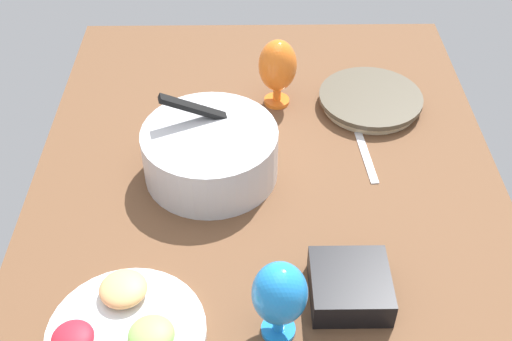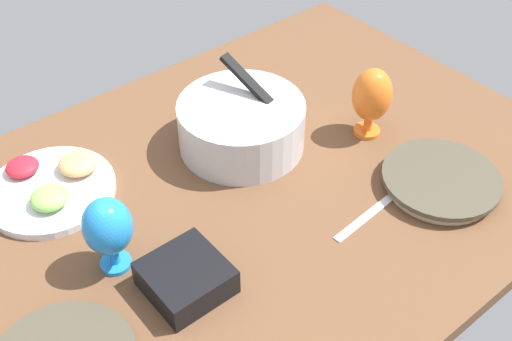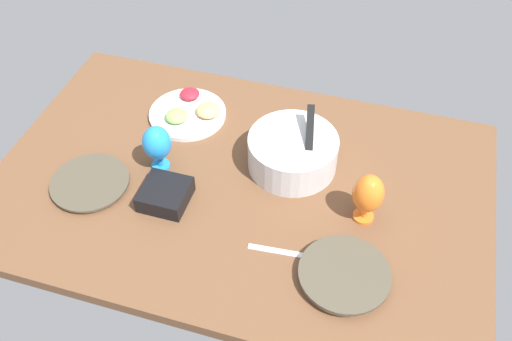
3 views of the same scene
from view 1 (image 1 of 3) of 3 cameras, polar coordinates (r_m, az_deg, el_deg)
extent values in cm
cube|color=brown|center=(135.60, 1.12, -4.87)|extent=(160.00, 104.00, 4.00)
cylinder|color=beige|center=(165.70, 10.03, 5.94)|extent=(23.78, 23.78, 2.00)
cylinder|color=#494233|center=(164.78, 10.09, 6.39)|extent=(25.85, 25.85, 1.20)
cylinder|color=silver|center=(140.74, -4.04, 1.54)|extent=(29.42, 29.42, 11.65)
cylinder|color=white|center=(138.50, -4.11, 2.64)|extent=(26.48, 26.48, 2.10)
cube|color=black|center=(140.33, -4.10, 5.11)|extent=(6.78, 21.38, 12.11)
cylinder|color=silver|center=(117.80, -11.36, -13.96)|extent=(27.88, 27.88, 1.80)
ellipsoid|color=#F2A566|center=(120.36, -11.64, -10.19)|extent=(8.69, 8.69, 3.47)
ellipsoid|color=red|center=(116.58, -15.88, -14.04)|extent=(7.24, 7.24, 2.84)
ellipsoid|color=#8CC659|center=(113.72, -9.22, -14.14)|extent=(7.96, 7.96, 3.49)
cylinder|color=orange|center=(164.70, 1.84, 6.17)|extent=(6.39, 6.39, 1.00)
cylinder|color=orange|center=(163.44, 1.86, 6.79)|extent=(2.00, 2.00, 3.33)
ellipsoid|color=orange|center=(158.74, 1.92, 9.25)|extent=(9.37, 9.37, 13.42)
cylinder|color=#2187E3|center=(116.66, 1.98, -13.86)|extent=(6.08, 6.08, 1.00)
cylinder|color=#2187E3|center=(114.67, 2.00, -13.18)|extent=(2.00, 2.00, 3.84)
ellipsoid|color=#2187E3|center=(108.22, 2.11, -10.78)|extent=(9.41, 9.41, 12.09)
cube|color=black|center=(120.37, 8.28, -10.05)|extent=(14.37, 14.37, 5.79)
cube|color=tan|center=(118.93, 8.37, -9.51)|extent=(11.78, 11.78, 1.85)
cube|color=silver|center=(150.17, 9.71, 1.25)|extent=(18.09, 3.24, 0.60)
camera|label=2|loc=(0.91, 70.71, 15.14)|focal=44.22mm
camera|label=3|loc=(1.82, 57.70, 40.21)|focal=39.25mm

